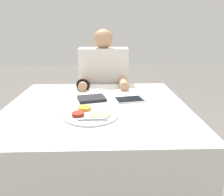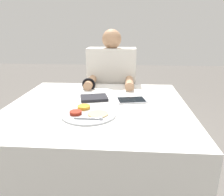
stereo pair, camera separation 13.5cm
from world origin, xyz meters
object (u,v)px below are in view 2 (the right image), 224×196
Objects in this scene: tablet_device at (131,100)px; red_notebook at (94,98)px; person_diner at (112,99)px; thali_tray at (88,113)px.

red_notebook is at bearing 176.84° from tablet_device.
tablet_device is 0.63m from person_diner.
red_notebook is 0.26m from tablet_device.
thali_tray reaches higher than tablet_device.
thali_tray is at bearing -133.27° from tablet_device.
person_diner is at bearing 81.71° from red_notebook.
thali_tray is 0.28m from red_notebook.
person_diner is (0.08, 0.56, -0.19)m from red_notebook.
red_notebook is 0.96× the size of tablet_device.
person_diner reaches higher than red_notebook.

